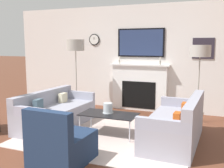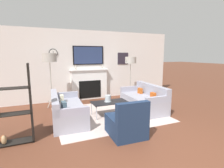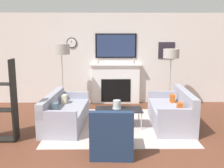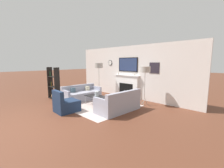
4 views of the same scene
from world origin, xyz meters
name	(u,v)px [view 2 (image 2 of 4)]	position (x,y,z in m)	size (l,w,h in m)	color
ground_plane	(166,162)	(0.00, 0.00, 0.00)	(60.00, 60.00, 0.00)	brown
fireplace_wall	(89,68)	(0.00, 4.67, 1.24)	(7.39, 0.28, 2.70)	silver
area_rug	(109,114)	(0.00, 2.55, 0.01)	(3.09, 2.60, 0.01)	beige
couch_left	(66,111)	(-1.23, 2.55, 0.27)	(0.92, 1.87, 0.73)	#9A9AA9
couch_right	(144,101)	(1.24, 2.55, 0.29)	(0.89, 1.78, 0.81)	#9A9AA9
armchair	(127,124)	(-0.16, 1.11, 0.27)	(0.76, 0.84, 0.84)	#1C2D4A
coffee_table	(110,103)	(0.01, 2.48, 0.38)	(1.06, 0.56, 0.41)	black
hurricane_candle	(108,99)	(-0.03, 2.53, 0.49)	(0.20, 0.20, 0.19)	silver
floor_lamp_left	(50,58)	(-1.50, 3.93, 1.66)	(0.44, 0.44, 1.83)	#9E998E
floor_lamp_right	(131,61)	(1.50, 3.93, 1.54)	(0.43, 0.43, 1.69)	#9E998E
shelf_unit	(8,110)	(-2.47, 1.71, 0.71)	(0.84, 0.28, 1.61)	black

